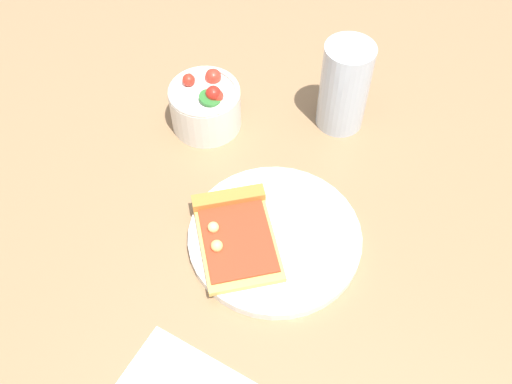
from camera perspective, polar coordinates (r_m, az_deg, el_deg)
The scene contains 5 objects.
ground_plane at distance 0.72m, azimuth 3.53°, elevation -6.13°, with size 2.40×2.40×0.00m, color #93704C.
plate at distance 0.72m, azimuth 1.95°, elevation -4.68°, with size 0.22×0.22×0.01m, color white.
pizza_slice_main at distance 0.71m, azimuth -2.24°, elevation -3.96°, with size 0.16×0.17×0.02m.
salad_bowl at distance 0.83m, azimuth -5.23°, elevation 8.93°, with size 0.11×0.11×0.08m.
soda_glass at distance 0.82m, azimuth 9.08°, elevation 10.48°, with size 0.07×0.07×0.14m.
Camera 1 is at (0.12, -0.35, 0.61)m, focal length 38.65 mm.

